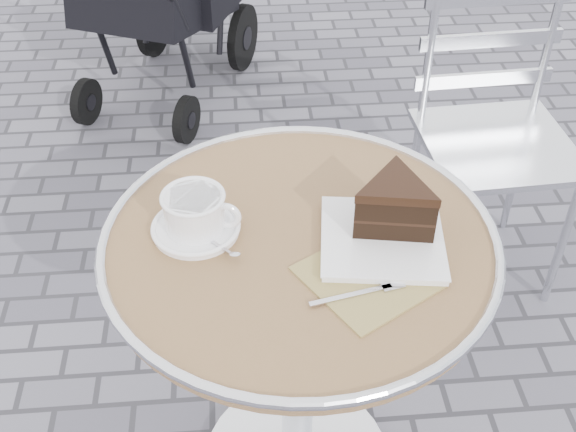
{
  "coord_description": "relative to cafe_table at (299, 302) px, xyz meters",
  "views": [
    {
      "loc": [
        -0.1,
        -0.95,
        1.59
      ],
      "look_at": [
        -0.02,
        0.01,
        0.78
      ],
      "focal_mm": 45.0,
      "sensor_mm": 36.0,
      "label": 1
    }
  ],
  "objects": [
    {
      "name": "cappuccino_set",
      "position": [
        -0.18,
        0.04,
        0.2
      ],
      "size": [
        0.16,
        0.17,
        0.08
      ],
      "rotation": [
        0.0,
        0.0,
        -0.27
      ],
      "color": "white",
      "rests_on": "cafe_table"
    },
    {
      "name": "cafe_table",
      "position": [
        0.0,
        0.0,
        0.0
      ],
      "size": [
        0.72,
        0.72,
        0.74
      ],
      "color": "silver",
      "rests_on": "ground"
    },
    {
      "name": "bistro_chair",
      "position": [
        0.61,
        0.73,
        -0.01
      ],
      "size": [
        0.42,
        0.42,
        0.89
      ],
      "rotation": [
        0.0,
        0.0,
        0.06
      ],
      "color": "silver",
      "rests_on": "ground"
    },
    {
      "name": "cake_plate_set",
      "position": [
        0.16,
        -0.01,
        0.22
      ],
      "size": [
        0.31,
        0.35,
        0.11
      ],
      "rotation": [
        0.0,
        0.0,
        -0.13
      ],
      "color": "#967D52",
      "rests_on": "cafe_table"
    }
  ]
}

